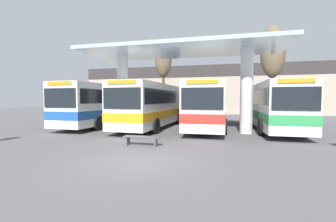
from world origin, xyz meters
name	(u,v)px	position (x,y,z in m)	size (l,w,h in m)	color
ground_plane	(139,160)	(0.00, 0.00, 0.00)	(100.00, 100.00, 0.00)	#565456
townhouse_backdrop	(204,86)	(0.00, 27.30, 4.36)	(40.00, 0.58, 7.47)	tan
station_canopy	(180,62)	(0.00, 7.90, 4.83)	(13.84, 5.12, 5.82)	silver
transit_bus_left_bay	(109,103)	(-6.92, 10.36, 1.90)	(3.08, 11.96, 3.41)	white
transit_bus_center_bay	(155,104)	(-2.43, 9.69, 1.88)	(3.16, 11.32, 3.37)	white
transit_bus_right_bay	(209,104)	(1.80, 10.61, 1.86)	(2.82, 12.11, 3.34)	white
transit_bus_far_right_bay	(270,104)	(6.39, 10.70, 1.86)	(2.87, 11.89, 3.32)	silver
waiting_bench_near_pillar	(142,139)	(-0.83, 2.44, 0.35)	(1.80, 0.44, 0.46)	#4C5156
poplar_tree_behind_left	(163,60)	(-4.76, 20.73, 7.34)	(2.16, 2.16, 9.87)	#473A2B
poplar_tree_behind_right	(273,53)	(7.98, 18.67, 7.22)	(2.54, 2.54, 10.13)	#473A2B
parked_car_street	(168,108)	(-5.16, 24.74, 0.99)	(4.33, 2.17, 2.03)	navy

